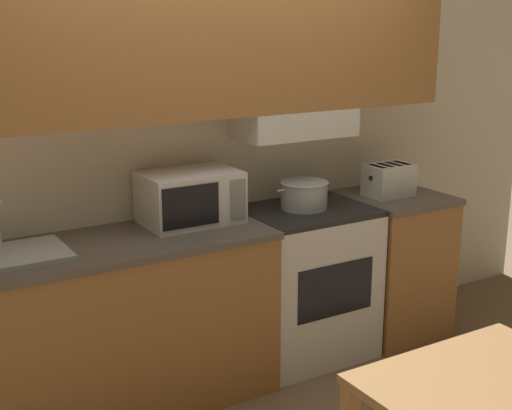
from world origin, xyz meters
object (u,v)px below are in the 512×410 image
Objects in this scene: stove_range at (305,282)px; sink_basin at (7,255)px; microwave at (190,197)px; cooking_pot at (304,194)px; toaster at (389,180)px.

stove_range is 1.67× the size of sink_basin.
microwave is at bearing 172.06° from stove_range.
cooking_pot reaches higher than stove_range.
microwave reaches higher than sink_basin.
toaster is at bearing -4.45° from microwave.
microwave is 0.94× the size of sink_basin.
sink_basin is (-2.31, -0.01, -0.08)m from toaster.
toaster is at bearing 0.12° from sink_basin.
stove_range is 0.92m from microwave.
microwave is at bearing 173.17° from cooking_pot.
microwave reaches higher than cooking_pot.
sink_basin reaches higher than toaster.
cooking_pot is 0.63m from toaster.
cooking_pot is at bearing 178.19° from toaster.
cooking_pot is at bearing 122.40° from stove_range.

